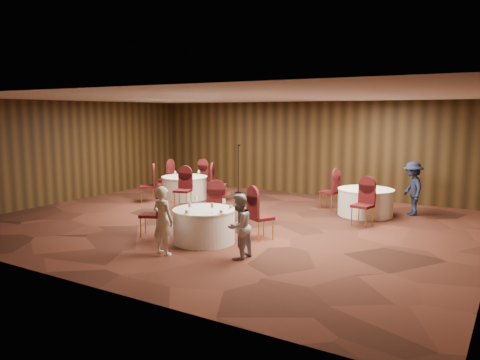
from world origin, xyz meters
The scene contains 15 objects.
ground centered at (0.00, 0.00, 0.00)m, with size 12.00×12.00×0.00m, color black.
room_shell centered at (0.00, 0.00, 1.96)m, with size 12.00×12.00×12.00m.
table_main centered at (0.53, -1.87, 0.38)m, with size 1.37×1.37×0.74m.
table_left centered at (-3.09, 2.09, 0.38)m, with size 1.50×1.50×0.74m.
table_right centered at (2.76, 2.67, 0.38)m, with size 1.52×1.52×0.74m.
chairs_main centered at (0.22, -1.22, 0.50)m, with size 3.02×2.11×1.00m.
chairs_left centered at (-3.08, 2.08, 0.50)m, with size 2.92×3.04×1.00m.
chairs_right centered at (2.30, 2.27, 0.50)m, with size 2.06×2.12×1.00m.
tabletop_main centered at (0.74, -1.96, 0.84)m, with size 1.11×1.07×0.22m.
tabletop_left centered at (-3.09, 2.10, 0.82)m, with size 0.90×0.79×0.22m.
tabletop_right centered at (2.95, 2.47, 0.90)m, with size 0.08×0.08×0.22m.
mic_stand centered at (-2.16, 3.98, 0.51)m, with size 0.24×0.24×1.71m.
woman_a centered at (0.35, -3.01, 0.69)m, with size 0.51×0.33×1.39m, color white.
woman_b centered at (1.79, -2.46, 0.64)m, with size 0.62×0.48×1.28m, color #B5B5BA.
man_c centered at (3.85, 3.36, 0.75)m, with size 0.97×0.56×1.50m, color black.
Camera 1 is at (6.38, -9.99, 2.82)m, focal length 35.00 mm.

